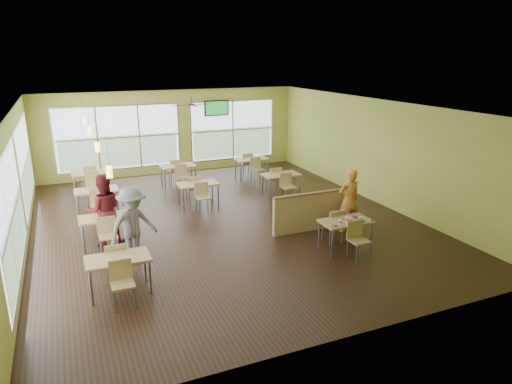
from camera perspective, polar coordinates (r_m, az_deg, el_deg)
room at (r=12.41m, az=-4.16°, el=3.31°), size 12.00×12.04×3.20m
window_bays at (r=14.86m, az=-17.85°, el=4.32°), size 9.24×10.24×2.38m
main_table at (r=10.98m, az=11.15°, el=-4.09°), size 1.22×1.52×0.87m
half_wall_divider at (r=12.16m, az=7.32°, el=-2.35°), size 2.40×0.14×1.04m
dining_tables at (r=13.98m, az=-10.46°, el=0.52°), size 6.92×8.72×0.87m
pendant_lights at (r=12.28m, az=-19.66°, el=6.31°), size 0.11×7.31×0.86m
ceiling_fan at (r=15.01m, az=-8.10°, el=10.78°), size 1.25×1.25×0.29m
tv_backwall at (r=18.34m, az=-4.96°, el=10.40°), size 1.00×0.07×0.60m
man_plaid at (r=12.09m, az=11.53°, el=-1.05°), size 0.64×0.43×1.70m
patron_maroon at (r=11.59m, az=-18.46°, el=-2.19°), size 0.90×0.72×1.78m
patron_grey at (r=10.44m, az=-15.12°, el=-4.02°), size 1.31×1.05×1.77m
cup_blue at (r=10.66m, az=10.45°, el=-3.66°), size 0.09×0.09×0.31m
cup_yellow at (r=10.82m, az=11.32°, el=-3.38°), size 0.09×0.09×0.33m
cup_red_near at (r=10.80m, az=11.73°, el=-3.42°), size 0.10×0.10×0.35m
cup_red_far at (r=10.93m, az=12.87°, el=-3.28°), size 0.09×0.09×0.32m
food_basket at (r=11.21m, az=12.51°, el=-2.93°), size 0.23×0.23×0.05m
ketchup_cup at (r=11.04m, az=14.34°, el=-3.46°), size 0.06×0.06×0.03m
wrapper_left at (r=10.53m, az=9.75°, el=-4.12°), size 0.17×0.16×0.04m
wrapper_mid at (r=11.09m, az=11.03°, el=-3.10°), size 0.22×0.21×0.05m
wrapper_right at (r=10.95m, az=13.19°, el=-3.51°), size 0.19×0.18×0.04m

